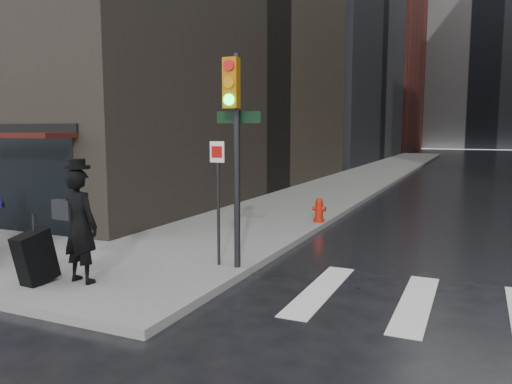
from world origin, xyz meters
TOP-DOWN VIEW (x-y plane):
  - ground at (0.00, 0.00)m, footprint 140.00×140.00m
  - sidewalk_left at (0.00, 27.00)m, footprint 4.00×50.00m
  - bldg_left_far at (-13.00, 62.00)m, footprint 22.00×20.00m
  - bldg_distant at (6.00, 78.00)m, footprint 40.00×12.00m
  - man_overcoat at (-0.42, -0.78)m, footprint 1.21×1.07m
  - traffic_light at (1.72, 1.17)m, footprint 1.01×0.45m
  - fire_hydrant at (1.80, 6.48)m, footprint 0.39×0.31m

SIDE VIEW (x-z plane):
  - ground at x=0.00m, z-range 0.00..0.00m
  - sidewalk_left at x=0.00m, z-range 0.00..0.15m
  - fire_hydrant at x=1.80m, z-range 0.11..0.81m
  - man_overcoat at x=-0.42m, z-range -0.02..2.16m
  - traffic_light at x=1.72m, z-range 0.73..4.75m
  - bldg_left_far at x=-13.00m, z-range 0.00..26.00m
  - bldg_distant at x=6.00m, z-range 0.00..32.00m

